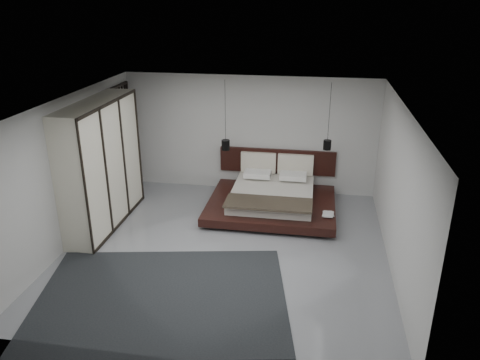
% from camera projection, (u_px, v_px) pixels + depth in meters
% --- Properties ---
extents(floor, '(6.00, 6.00, 0.00)m').
position_uv_depth(floor, '(226.00, 248.00, 8.93)').
color(floor, gray).
rests_on(floor, ground).
extents(ceiling, '(6.00, 6.00, 0.00)m').
position_uv_depth(ceiling, '(224.00, 104.00, 7.89)').
color(ceiling, white).
rests_on(ceiling, wall_back).
extents(wall_back, '(6.00, 0.00, 6.00)m').
position_uv_depth(wall_back, '(250.00, 134.00, 11.16)').
color(wall_back, beige).
rests_on(wall_back, floor).
extents(wall_front, '(6.00, 0.00, 6.00)m').
position_uv_depth(wall_front, '(177.00, 271.00, 5.66)').
color(wall_front, beige).
rests_on(wall_front, floor).
extents(wall_left, '(0.00, 6.00, 6.00)m').
position_uv_depth(wall_left, '(70.00, 171.00, 8.87)').
color(wall_left, beige).
rests_on(wall_left, floor).
extents(wall_right, '(0.00, 6.00, 6.00)m').
position_uv_depth(wall_right, '(398.00, 191.00, 7.95)').
color(wall_right, beige).
rests_on(wall_right, floor).
extents(lattice_screen, '(0.05, 0.90, 2.60)m').
position_uv_depth(lattice_screen, '(124.00, 139.00, 11.15)').
color(lattice_screen, black).
rests_on(lattice_screen, floor).
extents(bed, '(2.77, 2.39, 1.08)m').
position_uv_depth(bed, '(272.00, 197.00, 10.47)').
color(bed, black).
rests_on(bed, floor).
extents(book_lower, '(0.25, 0.30, 0.03)m').
position_uv_depth(book_lower, '(324.00, 214.00, 9.70)').
color(book_lower, '#99724C').
rests_on(book_lower, bed).
extents(book_upper, '(0.26, 0.33, 0.02)m').
position_uv_depth(book_upper, '(323.00, 214.00, 9.67)').
color(book_upper, '#99724C').
rests_on(book_upper, book_lower).
extents(pendant_left, '(0.19, 0.19, 1.60)m').
position_uv_depth(pendant_left, '(226.00, 145.00, 10.66)').
color(pendant_left, black).
rests_on(pendant_left, ceiling).
extents(pendant_right, '(0.17, 0.17, 1.47)m').
position_uv_depth(pendant_right, '(327.00, 145.00, 10.26)').
color(pendant_right, black).
rests_on(pendant_right, ceiling).
extents(wardrobe, '(0.62, 2.65, 2.60)m').
position_uv_depth(wardrobe, '(101.00, 165.00, 9.47)').
color(wardrobe, silver).
rests_on(wardrobe, floor).
extents(rug, '(4.40, 3.49, 0.02)m').
position_uv_depth(rug, '(162.00, 297.00, 7.48)').
color(rug, black).
rests_on(rug, floor).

